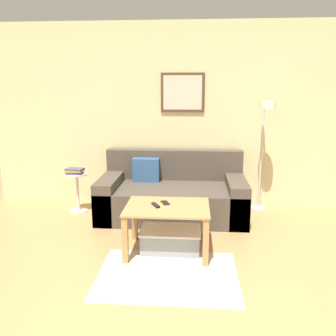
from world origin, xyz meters
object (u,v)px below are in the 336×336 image
object	(u,v)px
storage_bin	(171,239)
book_stack	(75,171)
coffee_table	(167,215)
couch	(172,195)
remote_control	(156,205)
cell_phone	(165,203)
side_table	(78,189)
floor_lamp	(265,132)

from	to	relation	value
storage_bin	book_stack	xyz separation A→B (m)	(-1.36, 1.08, 0.46)
coffee_table	couch	bearing A→B (deg)	90.88
remote_control	cell_phone	size ratio (longest dim) A/B	1.07
couch	book_stack	size ratio (longest dim) A/B	7.51
coffee_table	side_table	size ratio (longest dim) A/B	1.58
couch	coffee_table	world-z (taller)	couch
couch	side_table	xyz separation A→B (m)	(-1.30, 0.03, 0.04)
floor_lamp	book_stack	xyz separation A→B (m)	(-2.51, -0.15, -0.53)
coffee_table	cell_phone	xyz separation A→B (m)	(-0.03, 0.10, 0.10)
couch	floor_lamp	bearing A→B (deg)	7.94
floor_lamp	book_stack	size ratio (longest dim) A/B	5.99
book_stack	remote_control	distance (m)	1.66
floor_lamp	coffee_table	bearing A→B (deg)	-132.76
storage_bin	side_table	bearing A→B (deg)	140.81
side_table	floor_lamp	bearing A→B (deg)	3.14
couch	remote_control	bearing A→B (deg)	-95.20
storage_bin	floor_lamp	size ratio (longest dim) A/B	0.41
couch	storage_bin	world-z (taller)	couch
side_table	remote_control	world-z (taller)	side_table
floor_lamp	book_stack	distance (m)	2.57
couch	side_table	bearing A→B (deg)	178.68
couch	side_table	world-z (taller)	couch
book_stack	cell_phone	world-z (taller)	book_stack
storage_bin	floor_lamp	world-z (taller)	floor_lamp
couch	remote_control	xyz separation A→B (m)	(-0.10, -1.11, 0.23)
coffee_table	storage_bin	bearing A→B (deg)	51.13
floor_lamp	cell_phone	xyz separation A→B (m)	(-1.21, -1.17, -0.61)
storage_bin	book_stack	distance (m)	1.80
couch	coffee_table	bearing A→B (deg)	-89.12
coffee_table	cell_phone	bearing A→B (deg)	106.83
couch	coffee_table	xyz separation A→B (m)	(0.02, -1.11, 0.12)
remote_control	cell_phone	bearing A→B (deg)	23.01
couch	cell_phone	size ratio (longest dim) A/B	13.45
couch	book_stack	world-z (taller)	couch
side_table	couch	bearing A→B (deg)	-1.32
coffee_table	floor_lamp	xyz separation A→B (m)	(1.18, 1.27, 0.71)
coffee_table	storage_bin	xyz separation A→B (m)	(0.03, 0.04, -0.28)
remote_control	cell_phone	xyz separation A→B (m)	(0.09, 0.11, -0.01)
floor_lamp	side_table	bearing A→B (deg)	-176.86
floor_lamp	cell_phone	world-z (taller)	floor_lamp
coffee_table	book_stack	xyz separation A→B (m)	(-1.33, 1.12, 0.18)
coffee_table	remote_control	size ratio (longest dim) A/B	5.65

